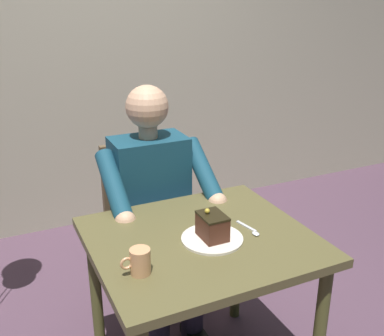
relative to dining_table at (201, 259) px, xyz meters
name	(u,v)px	position (x,y,z in m)	size (l,w,h in m)	color
cafe_rear_panel	(82,12)	(0.00, -1.78, 0.88)	(6.40, 0.12, 3.00)	#AFA98F
dining_table	(201,259)	(0.00, 0.00, 0.00)	(0.84, 0.75, 0.72)	brown
chair	(145,220)	(0.00, -0.67, -0.14)	(0.42, 0.42, 0.88)	brown
seated_person	(156,208)	(0.00, -0.50, 0.01)	(0.53, 0.58, 1.22)	navy
dessert_plate	(212,239)	(-0.03, 0.04, 0.11)	(0.24, 0.24, 0.01)	silver
cake_slice	(212,226)	(-0.03, 0.04, 0.16)	(0.09, 0.12, 0.12)	#4E271A
coffee_cup	(140,261)	(0.30, 0.13, 0.15)	(0.11, 0.07, 0.09)	tan
dessert_spoon	(251,230)	(-0.20, 0.05, 0.10)	(0.03, 0.14, 0.01)	silver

